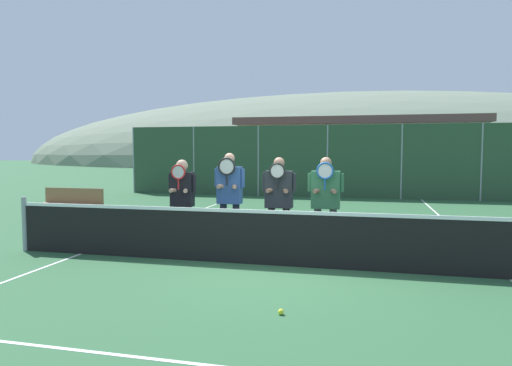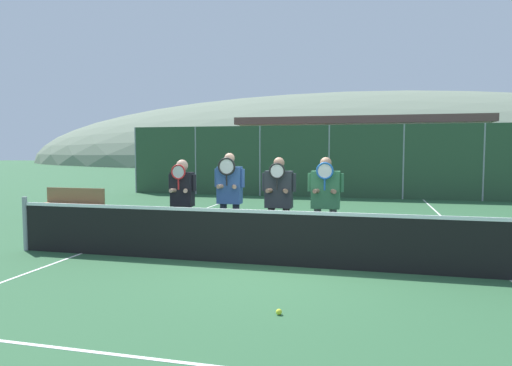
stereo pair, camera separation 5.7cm
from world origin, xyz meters
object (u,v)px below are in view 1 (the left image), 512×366
at_px(car_center, 466,172).
at_px(bench_courtside, 72,203).
at_px(player_center_right, 279,197).
at_px(tennis_ball_on_court, 281,312).
at_px(car_far_left, 228,170).
at_px(player_rightmost, 326,197).
at_px(player_leftmost, 182,196).
at_px(player_center_left, 229,193).
at_px(car_left_of_center, 341,172).

xyz_separation_m(car_center, bench_courtside, (-11.63, -9.78, -0.49)).
bearing_deg(player_center_right, tennis_ball_on_court, -78.94).
xyz_separation_m(player_center_right, car_far_left, (-4.82, 12.64, -0.12)).
bearing_deg(player_rightmost, bench_courtside, 160.08).
bearing_deg(bench_courtside, player_leftmost, -31.57).
distance_m(player_center_left, car_left_of_center, 12.61).
distance_m(car_left_of_center, bench_courtside, 12.01).
bearing_deg(bench_courtside, player_rightmost, -19.92).
height_order(bench_courtside, tennis_ball_on_court, bench_courtside).
bearing_deg(tennis_ball_on_court, car_left_of_center, 90.41).
bearing_deg(player_leftmost, player_center_right, 0.81).
xyz_separation_m(player_center_right, car_left_of_center, (0.47, 12.64, -0.17)).
bearing_deg(player_center_left, car_left_of_center, 83.49).
distance_m(car_far_left, tennis_ball_on_court, 16.57).
bearing_deg(car_center, car_far_left, 178.39).
height_order(car_left_of_center, bench_courtside, car_left_of_center).
xyz_separation_m(car_far_left, tennis_ball_on_court, (5.40, -15.64, -0.87)).
xyz_separation_m(player_leftmost, car_center, (7.41, 12.37, -0.05)).
bearing_deg(car_left_of_center, player_center_left, -96.51).
bearing_deg(player_center_left, bench_courtside, 154.28).
height_order(player_center_left, tennis_ball_on_court, player_center_left).
relative_size(car_left_of_center, car_center, 1.09).
distance_m(player_leftmost, player_rightmost, 2.66).
bearing_deg(player_rightmost, car_far_left, 114.17).
relative_size(player_leftmost, tennis_ball_on_court, 24.78).
distance_m(player_leftmost, tennis_ball_on_court, 3.96).
xyz_separation_m(car_left_of_center, tennis_ball_on_court, (0.11, -15.64, -0.83)).
distance_m(player_rightmost, car_far_left, 13.77).
distance_m(player_center_right, car_far_left, 13.53).
distance_m(player_center_left, tennis_ball_on_court, 3.62).
distance_m(car_center, tennis_ball_on_court, 16.16).
distance_m(player_center_left, car_far_left, 13.11).
height_order(player_center_right, tennis_ball_on_court, player_center_right).
distance_m(player_leftmost, car_left_of_center, 12.87).
height_order(player_leftmost, player_center_right, player_center_right).
bearing_deg(player_rightmost, player_leftmost, -177.89).
bearing_deg(player_center_right, car_left_of_center, 87.85).
relative_size(player_rightmost, tennis_ball_on_court, 25.61).
xyz_separation_m(player_center_left, tennis_ball_on_court, (1.54, -3.11, -1.03)).
bearing_deg(car_far_left, player_center_left, -72.87).
xyz_separation_m(car_far_left, car_left_of_center, (5.29, -0.00, -0.05)).
bearing_deg(player_center_right, car_center, 65.72).
bearing_deg(player_center_left, player_center_right, -6.42).
height_order(player_rightmost, bench_courtside, player_rightmost).
relative_size(car_far_left, car_left_of_center, 1.00).
bearing_deg(car_far_left, player_center_right, -69.14).
height_order(car_left_of_center, tennis_ball_on_court, car_left_of_center).
bearing_deg(tennis_ball_on_court, player_rightmost, 85.63).
height_order(player_leftmost, tennis_ball_on_court, player_leftmost).
distance_m(player_rightmost, tennis_ball_on_court, 3.24).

